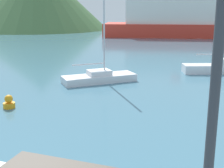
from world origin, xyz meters
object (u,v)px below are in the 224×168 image
at_px(sailboat_inner, 99,77).
at_px(streetlamp, 216,74).
at_px(ferry_distant, 179,20).
at_px(buoy_marker, 9,103).

bearing_deg(sailboat_inner, streetlamp, -106.60).
relative_size(sailboat_inner, ferry_distant, 0.27).
bearing_deg(ferry_distant, streetlamp, -94.07).
distance_m(streetlamp, sailboat_inner, 20.62).
distance_m(sailboat_inner, ferry_distant, 40.57).
bearing_deg(streetlamp, buoy_marker, 130.71).
xyz_separation_m(sailboat_inner, buoy_marker, (-3.31, -7.32, -0.09)).
xyz_separation_m(sailboat_inner, ferry_distant, (4.74, 40.20, 2.68)).
bearing_deg(sailboat_inner, ferry_distant, 47.20).
height_order(ferry_distant, buoy_marker, ferry_distant).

